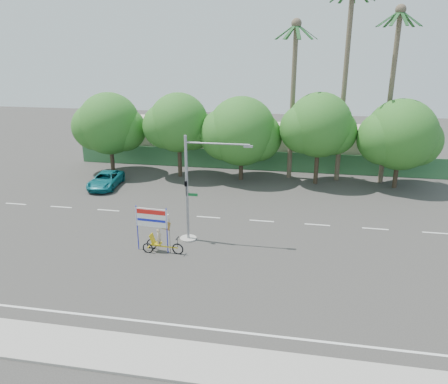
# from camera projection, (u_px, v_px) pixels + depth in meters

# --- Properties ---
(ground) EXTENTS (120.00, 120.00, 0.00)m
(ground) POSITION_uv_depth(u_px,v_px,m) (213.00, 272.00, 24.87)
(ground) COLOR #33302D
(ground) RESTS_ON ground
(sidewalk_near) EXTENTS (50.00, 2.40, 0.12)m
(sidewalk_near) POSITION_uv_depth(u_px,v_px,m) (176.00, 359.00, 17.86)
(sidewalk_near) COLOR gray
(sidewalk_near) RESTS_ON ground
(fence) EXTENTS (38.00, 0.08, 2.00)m
(fence) POSITION_uv_depth(u_px,v_px,m) (256.00, 161.00, 44.56)
(fence) COLOR #336B3D
(fence) RESTS_ON ground
(building_left) EXTENTS (12.00, 8.00, 4.00)m
(building_left) POSITION_uv_depth(u_px,v_px,m) (174.00, 138.00, 50.13)
(building_left) COLOR beige
(building_left) RESTS_ON ground
(building_right) EXTENTS (14.00, 8.00, 3.60)m
(building_right) POSITION_uv_depth(u_px,v_px,m) (334.00, 146.00, 47.14)
(building_right) COLOR beige
(building_right) RESTS_ON ground
(tree_far_left) EXTENTS (7.14, 6.00, 7.96)m
(tree_far_left) POSITION_uv_depth(u_px,v_px,m) (109.00, 126.00, 42.48)
(tree_far_left) COLOR #473828
(tree_far_left) RESTS_ON ground
(tree_left) EXTENTS (6.66, 5.60, 8.07)m
(tree_left) POSITION_uv_depth(u_px,v_px,m) (178.00, 125.00, 41.20)
(tree_left) COLOR #473828
(tree_left) RESTS_ON ground
(tree_center) EXTENTS (7.62, 6.40, 7.85)m
(tree_center) POSITION_uv_depth(u_px,v_px,m) (241.00, 133.00, 40.37)
(tree_center) COLOR #473828
(tree_center) RESTS_ON ground
(tree_right) EXTENTS (6.90, 5.80, 8.36)m
(tree_right) POSITION_uv_depth(u_px,v_px,m) (319.00, 127.00, 38.93)
(tree_right) COLOR #473828
(tree_right) RESTS_ON ground
(tree_far_right) EXTENTS (7.38, 6.20, 7.94)m
(tree_far_right) POSITION_uv_depth(u_px,v_px,m) (400.00, 137.00, 37.93)
(tree_far_right) COLOR #473828
(tree_far_right) RESTS_ON ground
(palm_tall) EXTENTS (3.73, 3.79, 17.45)m
(palm_tall) POSITION_uv_depth(u_px,v_px,m) (346.00, 66.00, 38.29)
(palm_tall) COLOR #70604C
(palm_tall) RESTS_ON ground
(palm_mid) EXTENTS (3.73, 3.79, 15.45)m
(palm_mid) POSITION_uv_depth(u_px,v_px,m) (392.00, 79.00, 37.95)
(palm_mid) COLOR #70604C
(palm_mid) RESTS_ON ground
(palm_short) EXTENTS (3.73, 3.79, 14.45)m
(palm_short) POSITION_uv_depth(u_px,v_px,m) (293.00, 84.00, 39.57)
(palm_short) COLOR #70604C
(palm_short) RESTS_ON ground
(traffic_signal) EXTENTS (4.72, 1.10, 7.00)m
(traffic_signal) POSITION_uv_depth(u_px,v_px,m) (192.00, 198.00, 28.01)
(traffic_signal) COLOR gray
(traffic_signal) RESTS_ON ground
(trike_billboard) EXTENTS (3.04, 0.74, 2.99)m
(trike_billboard) POSITION_uv_depth(u_px,v_px,m) (157.00, 234.00, 26.91)
(trike_billboard) COLOR black
(trike_billboard) RESTS_ON ground
(pickup_truck) EXTENTS (2.69, 5.08, 1.36)m
(pickup_truck) POSITION_uv_depth(u_px,v_px,m) (106.00, 180.00, 39.32)
(pickup_truck) COLOR #106C76
(pickup_truck) RESTS_ON ground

